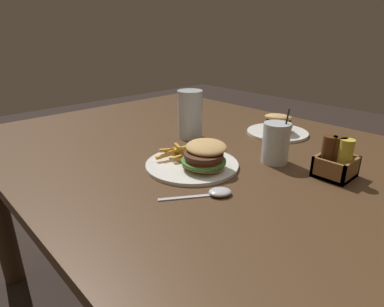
{
  "coord_description": "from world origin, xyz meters",
  "views": [
    {
      "loc": [
        0.69,
        -0.71,
        1.08
      ],
      "look_at": [
        0.07,
        -0.13,
        0.75
      ],
      "focal_mm": 30.0,
      "sensor_mm": 36.0,
      "label": 1
    }
  ],
  "objects_px": {
    "juice_glass": "(276,145)",
    "condiment_caddy": "(336,161)",
    "beer_glass": "(190,116)",
    "meal_plate_far": "(278,127)",
    "spoon": "(217,192)",
    "meal_plate_near": "(198,160)"
  },
  "relations": [
    {
      "from": "spoon",
      "to": "meal_plate_far",
      "type": "height_order",
      "value": "meal_plate_far"
    },
    {
      "from": "juice_glass",
      "to": "condiment_caddy",
      "type": "height_order",
      "value": "juice_glass"
    },
    {
      "from": "juice_glass",
      "to": "spoon",
      "type": "relative_size",
      "value": 0.99
    },
    {
      "from": "meal_plate_near",
      "to": "spoon",
      "type": "height_order",
      "value": "meal_plate_near"
    },
    {
      "from": "beer_glass",
      "to": "juice_glass",
      "type": "xyz_separation_m",
      "value": [
        0.34,
        0.02,
        -0.02
      ]
    },
    {
      "from": "spoon",
      "to": "meal_plate_far",
      "type": "bearing_deg",
      "value": 50.41
    },
    {
      "from": "meal_plate_near",
      "to": "spoon",
      "type": "bearing_deg",
      "value": -27.49
    },
    {
      "from": "juice_glass",
      "to": "meal_plate_far",
      "type": "height_order",
      "value": "juice_glass"
    },
    {
      "from": "beer_glass",
      "to": "spoon",
      "type": "bearing_deg",
      "value": -34.57
    },
    {
      "from": "beer_glass",
      "to": "spoon",
      "type": "relative_size",
      "value": 1.04
    },
    {
      "from": "meal_plate_near",
      "to": "beer_glass",
      "type": "xyz_separation_m",
      "value": [
        -0.22,
        0.18,
        0.05
      ]
    },
    {
      "from": "beer_glass",
      "to": "spoon",
      "type": "height_order",
      "value": "beer_glass"
    },
    {
      "from": "beer_glass",
      "to": "condiment_caddy",
      "type": "xyz_separation_m",
      "value": [
        0.51,
        0.05,
        -0.03
      ]
    },
    {
      "from": "beer_glass",
      "to": "spoon",
      "type": "xyz_separation_m",
      "value": [
        0.37,
        -0.25,
        -0.07
      ]
    },
    {
      "from": "meal_plate_near",
      "to": "meal_plate_far",
      "type": "xyz_separation_m",
      "value": [
        -0.02,
        0.44,
        -0.0
      ]
    },
    {
      "from": "meal_plate_far",
      "to": "juice_glass",
      "type": "bearing_deg",
      "value": -58.96
    },
    {
      "from": "spoon",
      "to": "meal_plate_far",
      "type": "xyz_separation_m",
      "value": [
        -0.17,
        0.52,
        0.02
      ]
    },
    {
      "from": "beer_glass",
      "to": "meal_plate_far",
      "type": "xyz_separation_m",
      "value": [
        0.2,
        0.26,
        -0.05
      ]
    },
    {
      "from": "beer_glass",
      "to": "juice_glass",
      "type": "height_order",
      "value": "beer_glass"
    },
    {
      "from": "beer_glass",
      "to": "meal_plate_far",
      "type": "height_order",
      "value": "beer_glass"
    },
    {
      "from": "juice_glass",
      "to": "spoon",
      "type": "bearing_deg",
      "value": -85.48
    },
    {
      "from": "meal_plate_near",
      "to": "juice_glass",
      "type": "distance_m",
      "value": 0.24
    }
  ]
}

